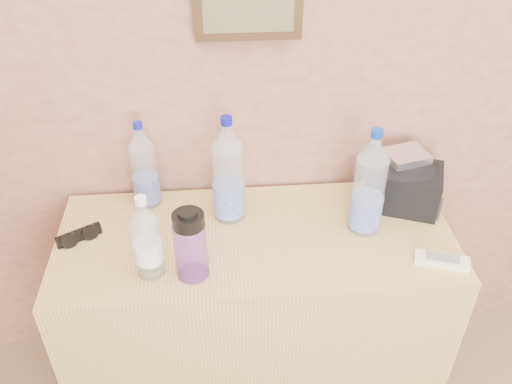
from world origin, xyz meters
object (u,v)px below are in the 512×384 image
at_px(pet_small, 147,241).
at_px(foil_packet, 406,156).
at_px(pet_large_b, 144,169).
at_px(nalgene_bottle, 190,244).
at_px(pet_large_d, 369,187).
at_px(sunglasses, 79,235).
at_px(ac_remote, 442,261).
at_px(pet_large_c, 228,175).
at_px(toiletry_bag, 403,184).
at_px(dresser, 256,318).

relative_size(pet_small, foil_packet, 2.09).
xyz_separation_m(pet_large_b, nalgene_bottle, (0.15, -0.34, -0.02)).
height_order(pet_small, nalgene_bottle, pet_small).
height_order(pet_large_d, pet_small, pet_large_d).
distance_m(sunglasses, foil_packet, 1.03).
bearing_deg(sunglasses, pet_large_d, -30.21).
relative_size(nalgene_bottle, ac_remote, 1.44).
bearing_deg(ac_remote, pet_large_c, 174.68).
height_order(ac_remote, toiletry_bag, toiletry_bag).
height_order(pet_large_c, sunglasses, pet_large_c).
bearing_deg(pet_small, ac_remote, -2.24).
height_order(pet_small, toiletry_bag, pet_small).
xyz_separation_m(nalgene_bottle, ac_remote, (0.71, -0.02, -0.10)).
xyz_separation_m(pet_large_d, nalgene_bottle, (-0.52, -0.16, -0.05)).
xyz_separation_m(dresser, ac_remote, (0.52, -0.16, 0.39)).
bearing_deg(nalgene_bottle, ac_remote, -1.38).
distance_m(sunglasses, toiletry_bag, 1.02).
distance_m(pet_large_b, toiletry_bag, 0.82).
relative_size(dresser, ac_remote, 7.89).
xyz_separation_m(nalgene_bottle, sunglasses, (-0.34, 0.17, -0.09)).
height_order(dresser, nalgene_bottle, nalgene_bottle).
distance_m(pet_large_b, pet_large_d, 0.70).
relative_size(pet_large_d, pet_small, 1.32).
distance_m(dresser, sunglasses, 0.66).
distance_m(dresser, pet_large_b, 0.64).
height_order(dresser, pet_large_b, pet_large_b).
bearing_deg(nalgene_bottle, pet_large_d, 16.79).
height_order(nalgene_bottle, ac_remote, nalgene_bottle).
relative_size(ac_remote, foil_packet, 1.21).
relative_size(pet_large_c, sunglasses, 2.59).
bearing_deg(pet_large_b, sunglasses, -138.52).
height_order(pet_large_c, foil_packet, pet_large_c).
xyz_separation_m(pet_large_b, toiletry_bag, (0.82, -0.07, -0.05)).
distance_m(pet_large_b, sunglasses, 0.28).
distance_m(dresser, foil_packet, 0.74).
relative_size(pet_small, ac_remote, 1.72).
bearing_deg(ac_remote, pet_large_b, 176.28).
xyz_separation_m(pet_large_d, pet_small, (-0.64, -0.14, -0.04)).
xyz_separation_m(dresser, sunglasses, (-0.53, 0.02, 0.39)).
bearing_deg(nalgene_bottle, dresser, 37.69).
bearing_deg(dresser, ac_remote, -17.20).
xyz_separation_m(dresser, pet_small, (-0.30, -0.13, 0.49)).
relative_size(pet_large_d, ac_remote, 2.28).
bearing_deg(toiletry_bag, pet_large_b, -164.10).
bearing_deg(ac_remote, nalgene_bottle, -162.47).
bearing_deg(pet_large_b, pet_large_c, -18.84).
bearing_deg(sunglasses, nalgene_bottle, -55.71).
relative_size(pet_large_c, ac_remote, 2.31).
bearing_deg(nalgene_bottle, pet_large_b, 113.68).
xyz_separation_m(nalgene_bottle, foil_packet, (0.67, 0.29, 0.06)).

